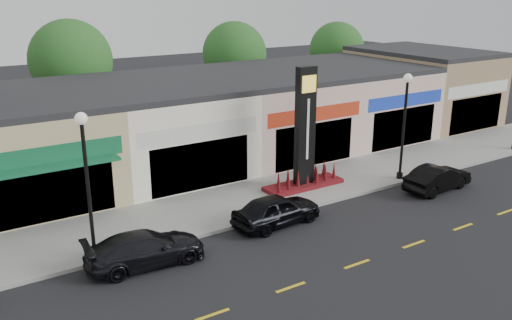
# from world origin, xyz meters

# --- Properties ---
(ground) EXTENTS (120.00, 120.00, 0.00)m
(ground) POSITION_xyz_m (0.00, 0.00, 0.00)
(ground) COLOR black
(ground) RESTS_ON ground
(sidewalk) EXTENTS (52.00, 4.30, 0.15)m
(sidewalk) POSITION_xyz_m (0.00, 4.35, 0.07)
(sidewalk) COLOR gray
(sidewalk) RESTS_ON ground
(curb) EXTENTS (52.00, 0.20, 0.15)m
(curb) POSITION_xyz_m (0.00, 2.10, 0.07)
(curb) COLOR gray
(curb) RESTS_ON ground
(shop_beige) EXTENTS (7.00, 10.85, 4.80)m
(shop_beige) POSITION_xyz_m (-8.50, 11.46, 2.40)
(shop_beige) COLOR tan
(shop_beige) RESTS_ON ground
(shop_cream) EXTENTS (7.00, 10.01, 4.80)m
(shop_cream) POSITION_xyz_m (-1.50, 11.47, 2.40)
(shop_cream) COLOR white
(shop_cream) RESTS_ON ground
(shop_pink_w) EXTENTS (7.00, 10.01, 4.80)m
(shop_pink_w) POSITION_xyz_m (5.50, 11.47, 2.40)
(shop_pink_w) COLOR beige
(shop_pink_w) RESTS_ON ground
(shop_pink_e) EXTENTS (7.00, 10.01, 4.80)m
(shop_pink_e) POSITION_xyz_m (12.50, 11.47, 2.40)
(shop_pink_e) COLOR beige
(shop_pink_e) RESTS_ON ground
(shop_tan) EXTENTS (7.00, 10.01, 5.30)m
(shop_tan) POSITION_xyz_m (19.50, 11.48, 2.65)
(shop_tan) COLOR #968157
(shop_tan) RESTS_ON ground
(tree_rear_west) EXTENTS (5.20, 5.20, 7.83)m
(tree_rear_west) POSITION_xyz_m (-4.00, 19.50, 5.22)
(tree_rear_west) COLOR #382619
(tree_rear_west) RESTS_ON ground
(tree_rear_mid) EXTENTS (4.80, 4.80, 7.29)m
(tree_rear_mid) POSITION_xyz_m (8.00, 19.50, 4.88)
(tree_rear_mid) COLOR #382619
(tree_rear_mid) RESTS_ON ground
(tree_rear_east) EXTENTS (4.60, 4.60, 6.94)m
(tree_rear_east) POSITION_xyz_m (18.00, 19.50, 4.63)
(tree_rear_east) COLOR #382619
(tree_rear_east) RESTS_ON ground
(lamp_west_near) EXTENTS (0.44, 0.44, 5.47)m
(lamp_west_near) POSITION_xyz_m (-8.00, 2.50, 3.48)
(lamp_west_near) COLOR black
(lamp_west_near) RESTS_ON sidewalk
(lamp_east_near) EXTENTS (0.44, 0.44, 5.47)m
(lamp_east_near) POSITION_xyz_m (8.00, 2.50, 3.48)
(lamp_east_near) COLOR black
(lamp_east_near) RESTS_ON sidewalk
(pylon_sign) EXTENTS (4.20, 1.30, 6.00)m
(pylon_sign) POSITION_xyz_m (3.00, 4.20, 2.27)
(pylon_sign) COLOR #5A0F15
(pylon_sign) RESTS_ON sidewalk
(car_dark_sedan) EXTENTS (2.04, 4.47, 1.27)m
(car_dark_sedan) POSITION_xyz_m (-6.52, 1.14, 0.63)
(car_dark_sedan) COLOR black
(car_dark_sedan) RESTS_ON ground
(car_black_sedan) EXTENTS (1.89, 4.10, 1.36)m
(car_black_sedan) POSITION_xyz_m (-0.53, 1.45, 0.68)
(car_black_sedan) COLOR black
(car_black_sedan) RESTS_ON ground
(car_black_conv) EXTENTS (1.65, 3.96, 1.27)m
(car_black_conv) POSITION_xyz_m (8.57, 0.55, 0.64)
(car_black_conv) COLOR black
(car_black_conv) RESTS_ON ground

